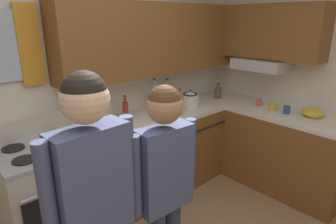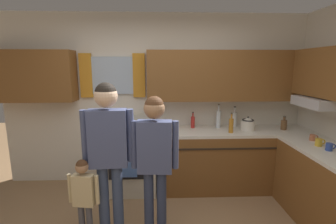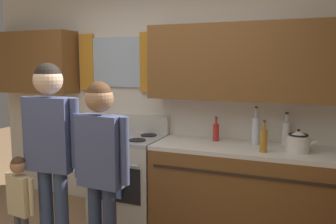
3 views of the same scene
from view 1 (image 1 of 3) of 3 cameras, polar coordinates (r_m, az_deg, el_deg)
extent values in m
cube|color=silver|center=(2.85, -20.96, 4.90)|extent=(4.60, 0.10, 2.60)
cube|color=orange|center=(2.64, -25.82, 11.88)|extent=(0.18, 0.04, 0.65)
cube|color=brown|center=(3.19, -1.10, 14.39)|extent=(2.40, 0.32, 0.73)
cube|color=brown|center=(3.60, 19.08, 14.90)|extent=(0.32, 1.30, 0.60)
cube|color=#B7B7BC|center=(3.58, 18.01, 9.01)|extent=(0.40, 0.60, 0.12)
cube|color=brown|center=(3.45, 1.55, -7.01)|extent=(2.26, 0.62, 0.86)
cube|color=silver|center=(3.28, 1.62, 0.12)|extent=(2.26, 0.62, 0.04)
cube|color=brown|center=(3.57, 22.22, -7.51)|extent=(0.62, 1.28, 0.86)
cube|color=silver|center=(3.41, 23.11, -0.66)|extent=(0.62, 1.28, 0.04)
cube|color=#2D2319|center=(3.13, 5.61, -3.98)|extent=(2.14, 0.01, 0.02)
cube|color=beige|center=(2.76, -22.46, -15.48)|extent=(0.71, 0.62, 0.86)
cube|color=black|center=(2.48, -19.87, -17.87)|extent=(0.59, 0.01, 0.36)
cylinder|color=#ADADB2|center=(2.34, -20.21, -13.77)|extent=(0.59, 0.02, 0.02)
cube|color=#ADADB2|center=(2.55, -23.67, -6.95)|extent=(0.71, 0.62, 0.04)
cube|color=beige|center=(2.74, -25.89, -2.76)|extent=(0.71, 0.08, 0.20)
cylinder|color=black|center=(2.37, -26.64, -8.54)|extent=(0.17, 0.17, 0.01)
cylinder|color=black|center=(2.47, -18.82, -6.47)|extent=(0.17, 0.17, 0.01)
cylinder|color=black|center=(2.62, -28.38, -6.36)|extent=(0.17, 0.17, 0.01)
cylinder|color=black|center=(2.71, -21.22, -4.58)|extent=(0.17, 0.17, 0.01)
cube|color=#4C72B7|center=(2.43, -19.64, -17.50)|extent=(0.20, 0.02, 0.34)
cylinder|color=silver|center=(3.21, -2.67, 2.51)|extent=(0.07, 0.07, 0.26)
cylinder|color=silver|center=(3.17, -2.71, 5.57)|extent=(0.03, 0.03, 0.09)
cylinder|color=#3F382D|center=(3.16, -2.73, 6.52)|extent=(0.03, 0.03, 0.02)
cylinder|color=red|center=(3.01, -8.45, 0.35)|extent=(0.06, 0.06, 0.17)
cylinder|color=red|center=(2.98, -8.55, 2.46)|extent=(0.02, 0.02, 0.06)
cylinder|color=#3F382D|center=(2.97, -8.59, 3.16)|extent=(0.03, 0.03, 0.02)
cylinder|color=white|center=(3.46, -0.15, 3.32)|extent=(0.08, 0.08, 0.22)
cylinder|color=white|center=(3.42, -0.15, 5.73)|extent=(0.03, 0.03, 0.08)
cylinder|color=#3F382D|center=(3.41, -0.15, 6.49)|extent=(0.03, 0.03, 0.02)
cylinder|color=brown|center=(3.79, 9.88, 3.74)|extent=(0.08, 0.08, 0.14)
cylinder|color=brown|center=(3.77, 9.95, 5.13)|extent=(0.03, 0.03, 0.05)
cylinder|color=#3F382D|center=(3.76, 9.98, 5.62)|extent=(0.04, 0.04, 0.02)
cylinder|color=#B27223|center=(3.09, 2.37, 1.30)|extent=(0.06, 0.06, 0.20)
cylinder|color=#B27223|center=(3.05, 2.41, 3.72)|extent=(0.02, 0.02, 0.07)
cylinder|color=#3F382D|center=(3.04, 2.42, 4.51)|extent=(0.03, 0.03, 0.02)
cylinder|color=#B76642|center=(3.58, 17.59, 1.81)|extent=(0.07, 0.07, 0.08)
torus|color=#B76642|center=(3.62, 17.97, 2.00)|extent=(0.06, 0.01, 0.06)
cylinder|color=gold|center=(3.44, 20.05, 0.99)|extent=(0.08, 0.08, 0.09)
torus|color=gold|center=(3.48, 20.45, 1.22)|extent=(0.06, 0.01, 0.06)
cylinder|color=#2D479E|center=(3.39, 22.51, 0.41)|extent=(0.07, 0.07, 0.08)
torus|color=#2D479E|center=(3.43, 22.87, 0.64)|extent=(0.06, 0.01, 0.06)
cylinder|color=silver|center=(3.37, 4.38, 2.15)|extent=(0.20, 0.20, 0.14)
cone|color=silver|center=(3.34, 4.41, 3.72)|extent=(0.18, 0.18, 0.05)
sphere|color=black|center=(3.33, 4.43, 4.22)|extent=(0.02, 0.02, 0.02)
cone|color=silver|center=(3.45, 5.87, 2.99)|extent=(0.09, 0.04, 0.07)
torus|color=black|center=(3.34, 4.41, 3.55)|extent=(0.17, 0.17, 0.02)
cylinder|color=gold|center=(3.40, 26.75, -0.59)|extent=(0.13, 0.13, 0.03)
ellipsoid|color=gold|center=(3.39, 26.83, -0.03)|extent=(0.23, 0.23, 0.10)
cube|color=#47517A|center=(1.51, -14.77, -13.44)|extent=(0.39, 0.18, 0.59)
cylinder|color=#47517A|center=(1.60, -7.92, -9.98)|extent=(0.07, 0.07, 0.54)
cylinder|color=#47517A|center=(1.41, -22.86, -15.51)|extent=(0.07, 0.07, 0.54)
sphere|color=beige|center=(1.34, -16.22, 2.37)|extent=(0.23, 0.23, 0.23)
sphere|color=black|center=(1.33, -16.32, 3.55)|extent=(0.21, 0.21, 0.21)
cube|color=#47517A|center=(1.77, -0.66, -11.12)|extent=(0.36, 0.17, 0.54)
cylinder|color=#47517A|center=(1.88, 4.39, -8.55)|extent=(0.07, 0.07, 0.50)
cylinder|color=#47517A|center=(1.65, -6.49, -12.64)|extent=(0.07, 0.07, 0.50)
sphere|color=#A87A56|center=(1.61, -0.71, 1.18)|extent=(0.21, 0.21, 0.21)
sphere|color=#4C2D19|center=(1.61, -0.71, 2.07)|extent=(0.19, 0.19, 0.19)
camera|label=2|loc=(1.60, 94.75, -3.59)|focal=26.00mm
camera|label=3|loc=(2.67, 70.08, 1.35)|focal=38.00mm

